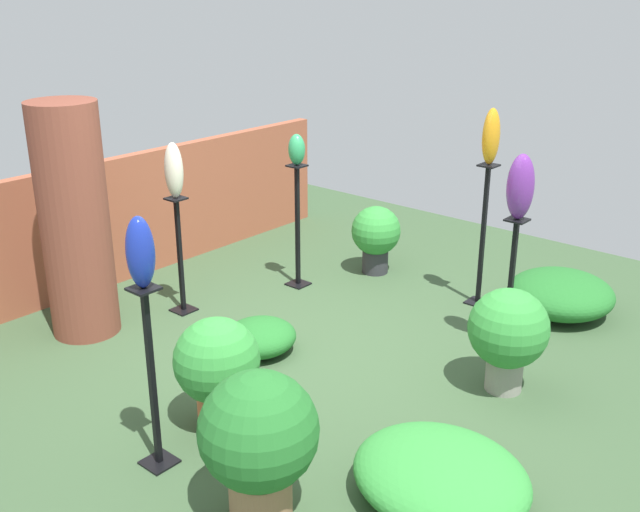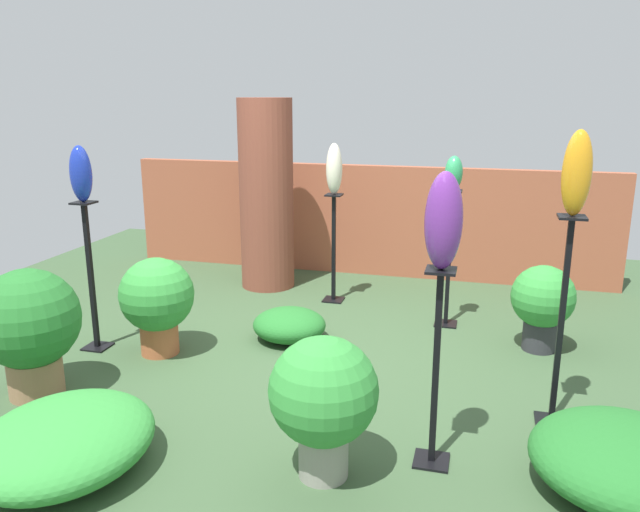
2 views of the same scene
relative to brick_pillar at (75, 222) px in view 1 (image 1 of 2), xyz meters
The scene contains 20 objects.
ground_plane 2.23m from the brick_pillar, 62.95° to the right, with size 8.00×8.00×0.00m, color #385133.
brick_wall_back 1.24m from the brick_pillar, 39.86° to the left, with size 5.60×0.12×1.26m, color #9E5138.
brick_pillar is the anchor object (origin of this frame).
pedestal_jade 2.14m from the brick_pillar, 19.85° to the right, with size 0.20×0.20×1.24m.
pedestal_violet 3.64m from the brick_pillar, 55.28° to the right, with size 0.20×0.20×1.15m.
pedestal_cobalt 2.20m from the brick_pillar, 111.29° to the right, with size 0.20×0.20×1.23m.
pedestal_amber 3.62m from the brick_pillar, 40.01° to the right, with size 0.20×0.20×1.35m.
pedestal_ivory 1.01m from the brick_pillar, 21.36° to the right, with size 0.20×0.20×1.09m.
art_vase_jade 2.13m from the brick_pillar, 19.85° to the right, with size 0.15×0.17×0.30m, color #2D9356.
art_vase_violet 3.63m from the brick_pillar, 55.28° to the right, with size 0.20×0.21×0.52m, color #6B2D8C.
art_vase_cobalt 2.21m from the brick_pillar, 111.29° to the right, with size 0.17×0.17×0.44m, color #192D9E.
art_vase_amber 3.65m from the brick_pillar, 40.01° to the right, with size 0.17×0.15×0.50m, color orange.
art_vase_ivory 0.94m from the brick_pillar, 21.36° to the right, with size 0.16×0.17×0.49m, color beige.
potted_plant_near_pillar 3.02m from the brick_pillar, 21.66° to the right, with size 0.51×0.51×0.71m.
potted_plant_front_left 2.97m from the brick_pillar, 103.76° to the right, with size 0.69×0.69×0.91m.
potted_plant_back_center 2.06m from the brick_pillar, 96.50° to the right, with size 0.59×0.59×0.79m.
potted_plant_front_right 3.61m from the brick_pillar, 65.40° to the right, with size 0.60×0.60×0.81m.
foliage_bed_east 1.82m from the brick_pillar, 63.80° to the right, with size 0.62×0.59×0.27m, color #236B28.
foliage_bed_west 4.35m from the brick_pillar, 44.37° to the right, with size 0.98×0.96×0.38m, color #236B28.
foliage_bed_center 3.67m from the brick_pillar, 88.76° to the right, with size 0.95×1.08×0.35m, color #338C38.
Camera 1 is at (-4.06, -3.64, 2.95)m, focal length 42.00 mm.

